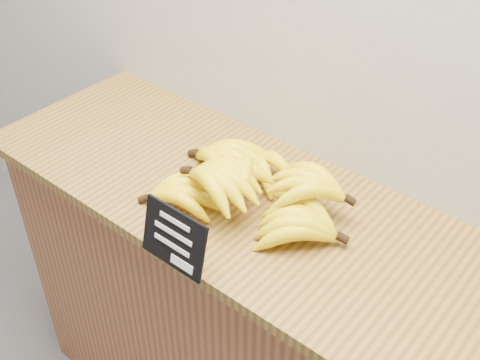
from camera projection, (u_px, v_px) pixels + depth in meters
The scene contains 4 objects.
counter at pixel (251, 327), 1.74m from camera, with size 1.38×0.50×0.90m, color #955730.
counter_top at pixel (253, 205), 1.46m from camera, with size 1.50×0.54×0.03m, color olive.
chalkboard_sign at pixel (174, 238), 1.25m from camera, with size 0.17×0.01×0.13m, color black.
banana_pile at pixel (250, 183), 1.41m from camera, with size 0.50×0.37×0.13m.
Camera 1 is at (0.57, 1.87, 1.85)m, focal length 45.00 mm.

